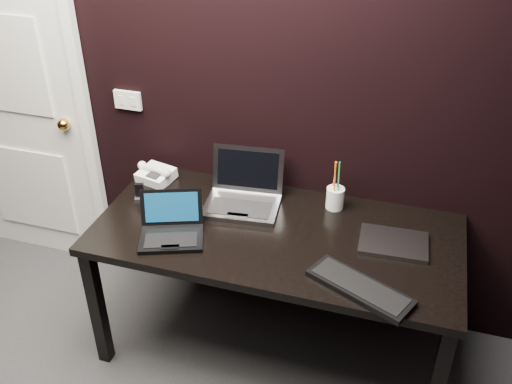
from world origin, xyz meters
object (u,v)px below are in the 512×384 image
(netbook, at_px, (171,229))
(closed_laptop, at_px, (393,243))
(door, at_px, (12,98))
(ext_keyboard, at_px, (360,288))
(mobile_phone, at_px, (140,194))
(silver_laptop, at_px, (243,196))
(desk, at_px, (276,245))
(desk_phone, at_px, (156,174))
(pen_cup, at_px, (335,197))

(netbook, relative_size, closed_laptop, 1.14)
(door, height_order, ext_keyboard, door)
(mobile_phone, bearing_deg, silver_laptop, 12.68)
(netbook, relative_size, mobile_phone, 3.90)
(desk, xyz_separation_m, desk_phone, (-0.73, 0.25, 0.12))
(mobile_phone, bearing_deg, closed_laptop, -0.06)
(closed_laptop, relative_size, pen_cup, 1.22)
(silver_laptop, distance_m, mobile_phone, 0.52)
(door, distance_m, desk, 1.73)
(door, height_order, closed_laptop, door)
(ext_keyboard, distance_m, closed_laptop, 0.36)
(mobile_phone, bearing_deg, pen_cup, 13.04)
(desk_phone, height_order, mobile_phone, desk_phone)
(silver_laptop, bearing_deg, door, 171.96)
(closed_laptop, bearing_deg, desk_phone, 171.19)
(ext_keyboard, bearing_deg, silver_laptop, 144.61)
(netbook, distance_m, ext_keyboard, 0.89)
(closed_laptop, bearing_deg, pen_cup, 144.45)
(door, bearing_deg, desk, -12.82)
(netbook, distance_m, mobile_phone, 0.36)
(desk, relative_size, netbook, 4.77)
(closed_laptop, xyz_separation_m, mobile_phone, (-1.26, 0.00, 0.02))
(desk_phone, bearing_deg, netbook, -56.50)
(pen_cup, bearing_deg, desk, -128.80)
(pen_cup, bearing_deg, desk_phone, -178.49)
(netbook, height_order, mobile_phone, netbook)
(silver_laptop, height_order, ext_keyboard, silver_laptop)
(desk_phone, height_order, pen_cup, pen_cup)
(silver_laptop, distance_m, desk_phone, 0.52)
(desk_phone, xyz_separation_m, mobile_phone, (0.01, -0.19, -0.00))
(desk, bearing_deg, mobile_phone, 175.41)
(door, xyz_separation_m, desk, (1.65, -0.38, -0.38))
(netbook, xyz_separation_m, closed_laptop, (0.98, 0.23, -0.03))
(door, height_order, pen_cup, door)
(desk, relative_size, mobile_phone, 18.58)
(desk, bearing_deg, netbook, -158.68)
(mobile_phone, bearing_deg, desk_phone, 91.63)
(ext_keyboard, xyz_separation_m, mobile_phone, (-1.16, 0.34, 0.02))
(silver_laptop, height_order, closed_laptop, silver_laptop)
(closed_laptop, bearing_deg, netbook, -166.71)
(silver_laptop, relative_size, mobile_phone, 4.30)
(ext_keyboard, bearing_deg, mobile_phone, 163.39)
(desk, bearing_deg, closed_laptop, 6.08)
(desk, bearing_deg, pen_cup, 51.20)
(door, relative_size, mobile_phone, 23.39)
(door, bearing_deg, mobile_phone, -18.94)
(ext_keyboard, bearing_deg, door, 162.35)
(silver_laptop, bearing_deg, desk_phone, 171.19)
(netbook, distance_m, desk_phone, 0.51)
(silver_laptop, distance_m, closed_laptop, 0.76)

